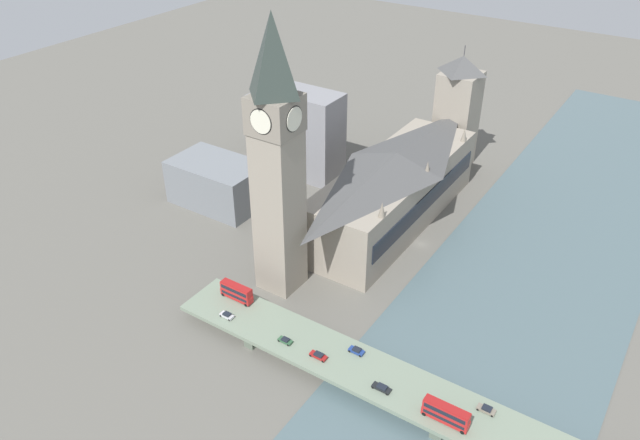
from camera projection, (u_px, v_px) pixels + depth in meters
name	position (u px, v px, depth m)	size (l,w,h in m)	color
ground_plane	(422.00, 244.00, 212.29)	(600.00, 600.00, 0.00)	#605E56
river_water	(531.00, 281.00, 194.85)	(62.81, 360.00, 0.30)	#4C6066
parliament_hall	(394.00, 188.00, 217.99)	(25.68, 83.15, 27.06)	gray
clock_tower	(277.00, 156.00, 170.80)	(12.75, 12.75, 83.27)	gray
victoria_tower	(457.00, 113.00, 250.21)	(14.77, 14.77, 50.36)	gray
road_bridge	(448.00, 411.00, 146.96)	(157.62, 15.81, 4.74)	#5D6A59
double_decker_bus_lead	(236.00, 292.00, 178.81)	(10.26, 2.59, 5.05)	red
double_decker_bus_mid	(446.00, 413.00, 141.77)	(11.18, 2.50, 5.01)	red
car_northbound_lead	(486.00, 409.00, 145.32)	(4.33, 1.89, 1.41)	slate
car_northbound_mid	(318.00, 356.00, 160.06)	(4.65, 1.83, 1.40)	maroon
car_northbound_tail	(227.00, 315.00, 173.21)	(4.04, 1.81, 1.47)	silver
car_southbound_lead	(382.00, 388.00, 150.97)	(4.76, 1.88, 1.29)	black
car_southbound_mid	(357.00, 351.00, 161.56)	(4.13, 1.89, 1.42)	navy
car_southbound_tail	(285.00, 340.00, 164.90)	(3.93, 1.76, 1.22)	#2D5638
city_block_west	(218.00, 183.00, 231.58)	(33.75, 21.11, 16.76)	slate
city_block_center	(308.00, 135.00, 246.24)	(26.52, 15.54, 34.78)	gray
city_block_east	(276.00, 124.00, 264.57)	(19.65, 15.97, 26.83)	gray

